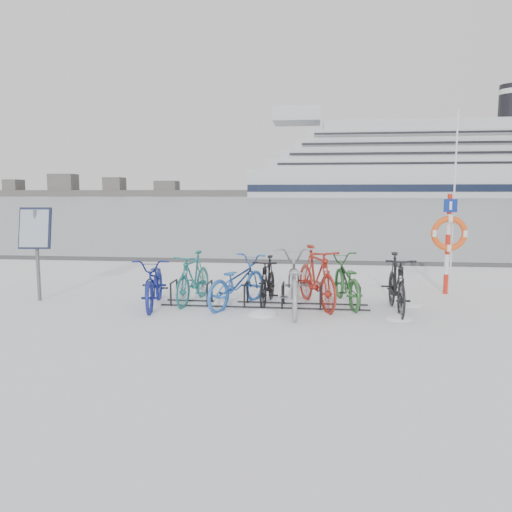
{
  "coord_description": "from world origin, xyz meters",
  "views": [
    {
      "loc": [
        0.94,
        -9.44,
        2.19
      ],
      "look_at": [
        -0.23,
        0.6,
        0.9
      ],
      "focal_mm": 35.0,
      "sensor_mm": 36.0,
      "label": 1
    }
  ],
  "objects_px": {
    "bike_rack": "(264,297)",
    "info_board": "(35,234)",
    "lifebuoy_station": "(449,234)",
    "cruise_ferry": "(412,168)"
  },
  "relations": [
    {
      "from": "info_board",
      "to": "cruise_ferry",
      "type": "distance_m",
      "value": 210.42
    },
    {
      "from": "bike_rack",
      "to": "info_board",
      "type": "xyz_separation_m",
      "value": [
        -4.6,
        -0.07,
        1.18
      ]
    },
    {
      "from": "cruise_ferry",
      "to": "info_board",
      "type": "bearing_deg",
      "value": -102.43
    },
    {
      "from": "lifebuoy_station",
      "to": "cruise_ferry",
      "type": "distance_m",
      "value": 207.19
    },
    {
      "from": "info_board",
      "to": "lifebuoy_station",
      "type": "xyz_separation_m",
      "value": [
        8.4,
        1.62,
        -0.05
      ]
    },
    {
      "from": "bike_rack",
      "to": "info_board",
      "type": "bearing_deg",
      "value": -179.12
    },
    {
      "from": "lifebuoy_station",
      "to": "info_board",
      "type": "bearing_deg",
      "value": -169.07
    },
    {
      "from": "bike_rack",
      "to": "cruise_ferry",
      "type": "relative_size",
      "value": 0.03
    },
    {
      "from": "info_board",
      "to": "lifebuoy_station",
      "type": "distance_m",
      "value": 8.56
    },
    {
      "from": "bike_rack",
      "to": "info_board",
      "type": "height_order",
      "value": "info_board"
    }
  ]
}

